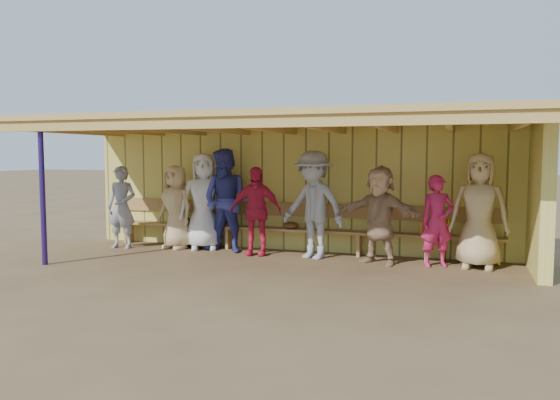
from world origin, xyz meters
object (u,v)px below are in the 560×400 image
(player_g, at_px, (437,221))
(player_h, at_px, (479,211))
(bench, at_px, (293,224))
(player_b, at_px, (204,201))
(player_a, at_px, (122,207))
(player_f, at_px, (379,215))
(player_extra, at_px, (176,207))
(player_c, at_px, (226,201))
(player_e, at_px, (313,205))
(player_d, at_px, (256,211))

(player_g, bearing_deg, player_h, -17.04)
(player_h, height_order, bench, player_h)
(player_b, relative_size, player_g, 1.24)
(player_a, distance_m, player_f, 5.06)
(player_a, bearing_deg, bench, 7.24)
(player_b, distance_m, player_f, 3.48)
(player_f, height_order, player_g, player_f)
(player_extra, bearing_deg, player_c, 14.11)
(player_a, xyz_separation_m, player_b, (1.60, 0.39, 0.13))
(player_b, relative_size, player_e, 0.99)
(player_c, relative_size, player_h, 1.04)
(player_f, xyz_separation_m, player_g, (0.94, 0.06, -0.08))
(bench, bearing_deg, player_b, -169.96)
(player_d, bearing_deg, player_extra, 167.32)
(player_d, relative_size, player_f, 0.98)
(player_d, relative_size, bench, 0.21)
(player_b, distance_m, player_extra, 0.57)
(player_d, xyz_separation_m, player_h, (3.87, 0.03, 0.13))
(player_b, distance_m, player_e, 2.29)
(player_e, distance_m, player_g, 2.13)
(player_b, height_order, player_extra, player_b)
(player_extra, bearing_deg, player_h, 15.32)
(player_b, bearing_deg, player_f, -29.41)
(player_h, bearing_deg, bench, 175.22)
(player_a, height_order, bench, player_a)
(player_b, relative_size, player_d, 1.16)
(player_e, xyz_separation_m, bench, (-0.55, 0.54, -0.43))
(player_b, xyz_separation_m, player_e, (2.28, -0.24, 0.01))
(player_b, distance_m, bench, 1.80)
(player_e, bearing_deg, player_b, -166.65)
(player_a, distance_m, player_e, 3.88)
(player_extra, bearing_deg, player_f, 12.91)
(player_extra, bearing_deg, player_b, 27.72)
(player_d, bearing_deg, player_c, 163.52)
(player_b, relative_size, player_f, 1.13)
(player_extra, xyz_separation_m, bench, (2.28, 0.42, -0.29))
(player_a, distance_m, player_h, 6.65)
(player_f, relative_size, player_h, 0.89)
(player_d, xyz_separation_m, player_g, (3.22, -0.05, -0.06))
(player_c, height_order, player_e, player_c)
(player_b, bearing_deg, player_extra, 167.76)
(player_d, xyz_separation_m, player_e, (1.10, 0.01, 0.14))
(player_e, height_order, player_h, player_e)
(player_d, distance_m, player_h, 3.87)
(player_extra, bearing_deg, player_a, -148.56)
(player_e, distance_m, bench, 0.89)
(player_f, distance_m, player_h, 1.60)
(player_b, xyz_separation_m, player_g, (4.40, -0.29, -0.18))
(player_a, xyz_separation_m, player_g, (6.00, 0.10, -0.06))
(player_extra, bearing_deg, player_d, 11.92)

